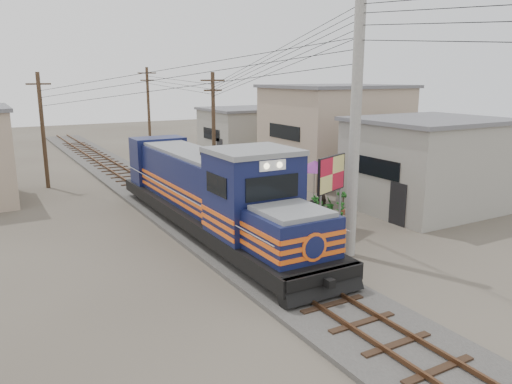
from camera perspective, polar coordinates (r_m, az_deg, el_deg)
ground at (r=18.31m, az=1.09°, el=-8.57°), size 120.00×120.00×0.00m
ballast at (r=26.95m, az=-9.83°, el=-1.43°), size 3.60×70.00×0.16m
track at (r=26.91m, az=-9.84°, el=-1.06°), size 1.15×70.00×0.12m
locomotive at (r=21.74m, az=-5.19°, el=-0.21°), size 3.03×16.47×4.08m
utility_pole_main at (r=18.75m, az=11.27°, el=7.46°), size 0.40×0.40×10.00m
wooden_pole_mid at (r=31.67m, az=-4.87°, el=7.49°), size 1.60×0.24×7.00m
wooden_pole_far at (r=44.80m, az=-12.17°, el=9.22°), size 1.60×0.24×7.50m
wooden_pole_left at (r=32.97m, az=-23.20°, el=6.71°), size 1.60×0.24×7.00m
power_lines at (r=24.66m, az=-9.60°, el=14.80°), size 9.65×19.00×3.30m
shophouse_front at (r=27.17m, az=19.05°, el=3.07°), size 7.35×6.30×4.70m
shophouse_mid at (r=34.23m, az=8.93°, el=6.84°), size 8.40×7.35×6.20m
shophouse_back at (r=41.84m, az=-1.34°, el=6.74°), size 6.30×6.30×4.20m
billboard at (r=22.07m, az=8.62°, el=1.82°), size 2.06×0.97×3.39m
market_umbrella at (r=27.07m, az=6.71°, el=3.00°), size 2.78×2.78×2.33m
vendor at (r=25.78m, az=7.52°, el=-0.15°), size 0.75×0.59×1.79m
plant_nursery at (r=24.54m, az=5.28°, el=-1.73°), size 3.58×3.39×1.12m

